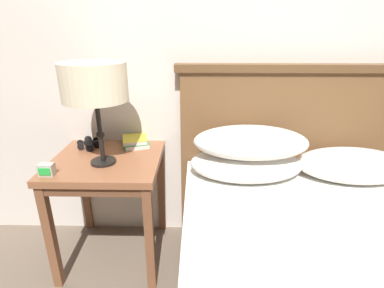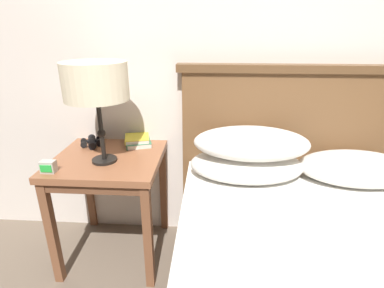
{
  "view_description": "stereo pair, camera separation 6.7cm",
  "coord_description": "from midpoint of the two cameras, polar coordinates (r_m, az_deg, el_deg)",
  "views": [
    {
      "loc": [
        -0.08,
        -0.75,
        1.32
      ],
      "look_at": [
        -0.11,
        0.7,
        0.75
      ],
      "focal_mm": 28.0,
      "sensor_mm": 36.0,
      "label": 1
    },
    {
      "loc": [
        -0.01,
        -0.74,
        1.32
      ],
      "look_at": [
        -0.11,
        0.7,
        0.75
      ],
      "focal_mm": 28.0,
      "sensor_mm": 36.0,
      "label": 2
    }
  ],
  "objects": [
    {
      "name": "book_on_nightstand",
      "position": [
        1.84,
        -11.77,
        0.18
      ],
      "size": [
        0.19,
        0.21,
        0.03
      ],
      "color": "silver",
      "rests_on": "nightstand"
    },
    {
      "name": "alarm_clock",
      "position": [
        1.61,
        -27.04,
        -4.39
      ],
      "size": [
        0.07,
        0.05,
        0.06
      ],
      "color": "#B7B2A8",
      "rests_on": "nightstand"
    },
    {
      "name": "binoculars_pair",
      "position": [
        1.88,
        -19.97,
        0.08
      ],
      "size": [
        0.16,
        0.16,
        0.05
      ],
      "color": "black",
      "rests_on": "nightstand"
    },
    {
      "name": "nightstand",
      "position": [
        1.75,
        -16.62,
        -5.01
      ],
      "size": [
        0.58,
        0.58,
        0.65
      ],
      "color": "brown",
      "rests_on": "ground_plane"
    },
    {
      "name": "book_stacked_on_top",
      "position": [
        1.82,
        -11.95,
        0.88
      ],
      "size": [
        0.17,
        0.18,
        0.02
      ],
      "color": "silver",
      "rests_on": "book_on_nightstand"
    },
    {
      "name": "wall_back",
      "position": [
        1.78,
        2.78,
        20.81
      ],
      "size": [
        8.0,
        0.06,
        2.6
      ],
      "color": "silver",
      "rests_on": "ground_plane"
    },
    {
      "name": "table_lamp",
      "position": [
        1.53,
        -19.34,
        10.78
      ],
      "size": [
        0.32,
        0.32,
        0.51
      ],
      "color": "black",
      "rests_on": "nightstand"
    }
  ]
}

